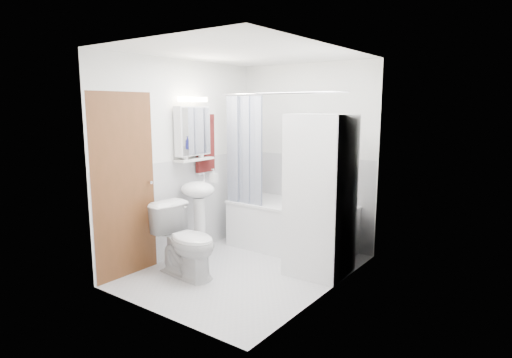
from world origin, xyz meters
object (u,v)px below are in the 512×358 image
Objects in this scene: sink at (198,201)px; toilet at (186,241)px; washer_dryer at (320,195)px; bathtub at (291,224)px.

sink is 1.31× the size of toilet.
washer_dryer is at bearing -44.53° from toilet.
bathtub is at bearing 49.57° from sink.
toilet is at bearing -108.22° from bathtub.
sink is 1.51m from washer_dryer.
washer_dryer is at bearing -35.77° from bathtub.
washer_dryer reaches higher than toilet.
toilet is (0.30, -0.52, -0.31)m from sink.
sink is (-0.77, -0.91, 0.37)m from bathtub.
washer_dryer reaches higher than bathtub.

